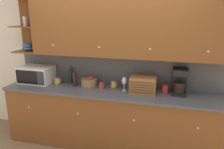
% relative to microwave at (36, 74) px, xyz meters
% --- Properties ---
extents(ground_plane, '(24.00, 24.00, 0.00)m').
position_rel_microwave_xyz_m(ground_plane, '(1.33, 0.22, -1.09)').
color(ground_plane, '#896647').
extents(wall_back, '(5.77, 0.06, 2.60)m').
position_rel_microwave_xyz_m(wall_back, '(1.33, 0.25, 0.21)').
color(wall_back, silver).
rests_on(wall_back, ground_plane).
extents(counter_unit, '(3.39, 0.63, 0.95)m').
position_rel_microwave_xyz_m(counter_unit, '(1.33, -0.08, -0.62)').
color(counter_unit, brown).
rests_on(counter_unit, ground_plane).
extents(backsplash_panel, '(3.37, 0.01, 0.51)m').
position_rel_microwave_xyz_m(backsplash_panel, '(1.33, 0.22, 0.12)').
color(backsplash_panel, '#4C4C51').
rests_on(backsplash_panel, counter_unit).
extents(upper_cabinets, '(3.37, 0.37, 0.88)m').
position_rel_microwave_xyz_m(upper_cabinets, '(1.50, 0.05, 0.81)').
color(upper_cabinets, brown).
rests_on(upper_cabinets, backsplash_panel).
extents(microwave, '(0.55, 0.39, 0.28)m').
position_rel_microwave_xyz_m(microwave, '(0.00, 0.00, 0.00)').
color(microwave, silver).
rests_on(microwave, counter_unit).
extents(mug, '(0.10, 0.09, 0.09)m').
position_rel_microwave_xyz_m(mug, '(0.38, 0.01, -0.09)').
color(mug, gold).
rests_on(mug, counter_unit).
extents(second_wine_bottle, '(0.07, 0.07, 0.29)m').
position_rel_microwave_xyz_m(second_wine_bottle, '(0.56, 0.14, -0.01)').
color(second_wine_bottle, '#19381E').
rests_on(second_wine_bottle, counter_unit).
extents(wine_bottle, '(0.07, 0.07, 0.30)m').
position_rel_microwave_xyz_m(wine_bottle, '(0.71, -0.02, -0.01)').
color(wine_bottle, black).
rests_on(wine_bottle, counter_unit).
extents(fruit_basket, '(0.27, 0.27, 0.18)m').
position_rel_microwave_xyz_m(fruit_basket, '(0.93, 0.06, -0.08)').
color(fruit_basket, '#937047').
rests_on(fruit_basket, counter_unit).
extents(mug_blue_second, '(0.09, 0.08, 0.09)m').
position_rel_microwave_xyz_m(mug_blue_second, '(1.17, -0.02, -0.09)').
color(mug_blue_second, '#B73D38').
rests_on(mug_blue_second, counter_unit).
extents(mug_patterned_third, '(0.09, 0.08, 0.09)m').
position_rel_microwave_xyz_m(mug_patterned_third, '(1.34, 0.07, -0.09)').
color(mug_patterned_third, gold).
rests_on(mug_patterned_third, counter_unit).
extents(wine_glass, '(0.07, 0.07, 0.22)m').
position_rel_microwave_xyz_m(wine_glass, '(1.53, -0.03, 0.01)').
color(wine_glass, silver).
rests_on(wine_glass, counter_unit).
extents(bread_box, '(0.38, 0.29, 0.24)m').
position_rel_microwave_xyz_m(bread_box, '(1.82, -0.02, -0.02)').
color(bread_box, '#996033').
rests_on(bread_box, counter_unit).
extents(storage_canister, '(0.11, 0.11, 0.13)m').
position_rel_microwave_xyz_m(storage_canister, '(2.14, 0.04, -0.08)').
color(storage_canister, '#B22D28').
rests_on(storage_canister, counter_unit).
extents(coffee_maker, '(0.21, 0.25, 0.38)m').
position_rel_microwave_xyz_m(coffee_maker, '(2.34, 0.05, 0.05)').
color(coffee_maker, black).
rests_on(coffee_maker, counter_unit).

